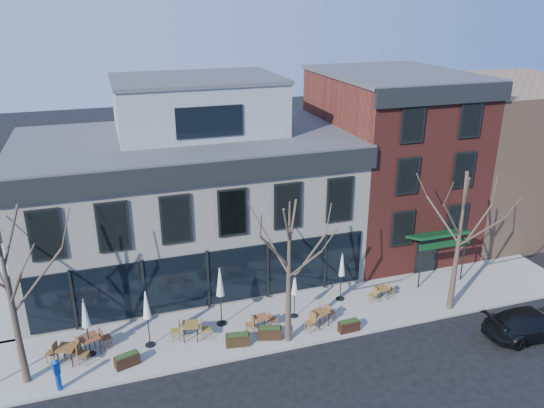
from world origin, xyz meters
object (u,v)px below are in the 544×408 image
object	(u,v)px
call_box	(57,374)
umbrella_0	(85,316)
parked_sedan	(532,323)
cafe_set_0	(67,353)

from	to	relation	value
call_box	umbrella_0	distance (m)	2.68
parked_sedan	cafe_set_0	world-z (taller)	parked_sedan
parked_sedan	call_box	xyz separation A→B (m)	(-21.52, 2.83, 0.24)
umbrella_0	call_box	bearing A→B (deg)	-121.49
cafe_set_0	umbrella_0	size ratio (longest dim) A/B	0.67
call_box	cafe_set_0	xyz separation A→B (m)	(0.30, 1.73, -0.27)
call_box	cafe_set_0	size ratio (longest dim) A/B	0.76
cafe_set_0	parked_sedan	bearing A→B (deg)	-12.13
call_box	umbrella_0	bearing A→B (deg)	58.51
call_box	umbrella_0	size ratio (longest dim) A/B	0.51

